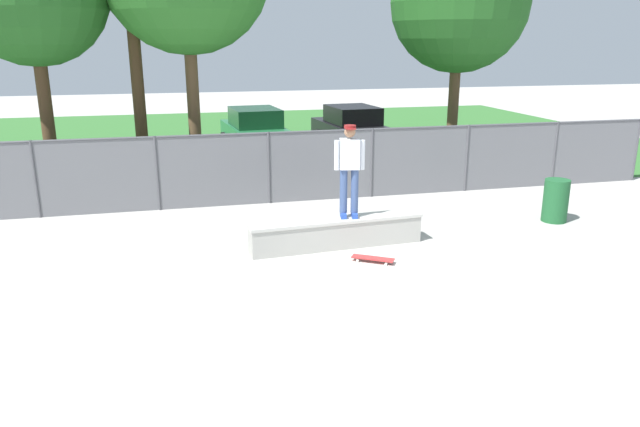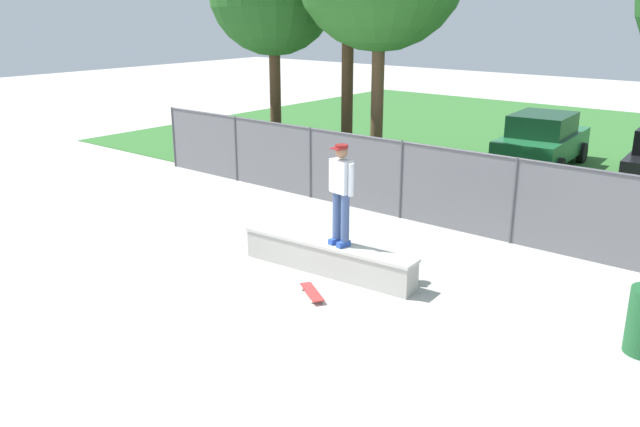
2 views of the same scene
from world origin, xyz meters
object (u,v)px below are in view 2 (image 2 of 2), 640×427
object	(u,v)px
skateboard	(312,292)
concrete_ledge	(328,257)
skateboarder	(341,190)
car_green	(542,140)

from	to	relation	value
skateboard	concrete_ledge	bearing A→B (deg)	114.22
skateboarder	car_green	bearing A→B (deg)	92.39
car_green	skateboard	bearing A→B (deg)	-86.95
skateboard	car_green	world-z (taller)	car_green
skateboard	skateboarder	bearing A→B (deg)	99.89
skateboarder	concrete_ledge	bearing A→B (deg)	-169.39
skateboarder	car_green	distance (m)	10.65
concrete_ledge	car_green	world-z (taller)	car_green
skateboard	car_green	distance (m)	11.68
concrete_ledge	skateboarder	xyz separation A→B (m)	(0.26, 0.05, 1.33)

